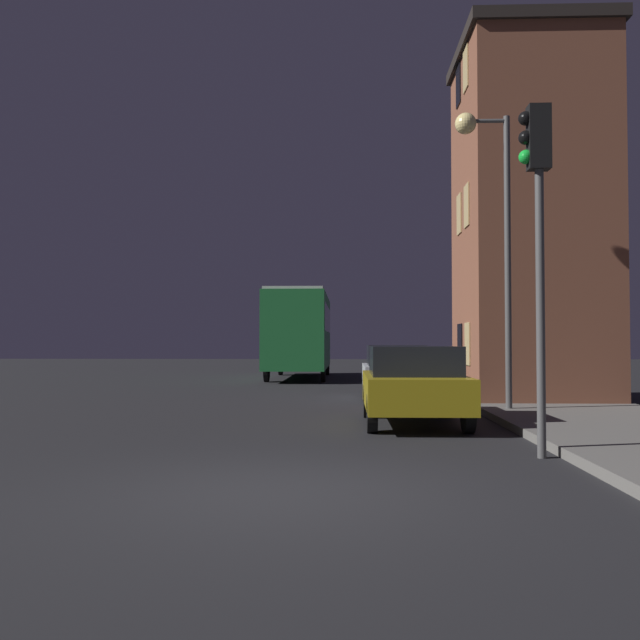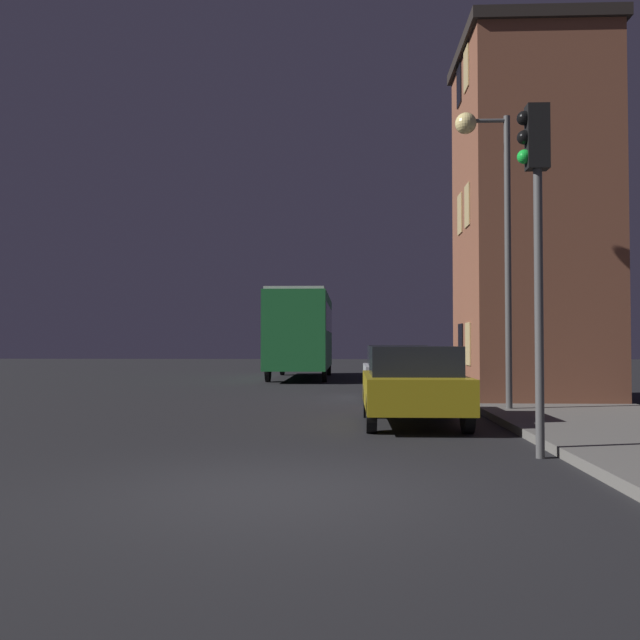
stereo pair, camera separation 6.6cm
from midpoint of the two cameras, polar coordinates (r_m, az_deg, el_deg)
The scene contains 8 objects.
ground_plane at distance 7.78m, azimuth -3.06°, elevation -13.54°, with size 120.00×120.00×0.00m, color black.
brick_building at distance 20.00m, azimuth 16.57°, elevation 7.83°, with size 3.76×4.55×9.48m.
streetlamp at distance 16.33m, azimuth 13.45°, elevation 9.64°, with size 1.21×0.47×6.52m.
traffic_light at distance 10.40m, azimuth 17.05°, elevation 8.73°, with size 0.43×0.24×4.87m.
bare_tree at distance 18.03m, azimuth 17.40°, elevation -1.06°, with size 0.52×1.39×3.85m.
bus at distance 31.49m, azimuth -1.43°, elevation -0.65°, with size 2.47×9.30×3.74m.
car_near_lane at distance 13.82m, azimuth 7.58°, elevation -5.05°, with size 1.85×3.98×1.51m.
car_mid_lane at distance 20.32m, azimuth 6.18°, elevation -4.07°, with size 1.78×3.80×1.50m.
Camera 2 is at (0.76, -7.58, 1.58)m, focal length 40.00 mm.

